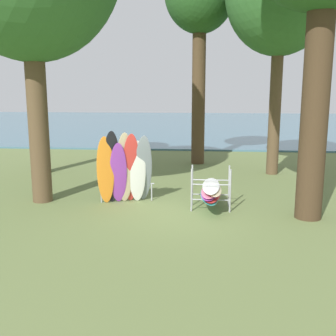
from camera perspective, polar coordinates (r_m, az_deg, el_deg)
ground_plane at (r=11.50m, az=1.28°, el=-6.56°), size 80.00×80.00×0.00m
lake_water at (r=41.08m, az=4.14°, el=6.23°), size 80.00×36.00×0.10m
tree_mid_behind at (r=17.84m, az=-18.24°, el=19.93°), size 3.05×3.05×8.31m
leaning_board_pile at (r=12.38m, az=-6.12°, el=-0.27°), size 1.75×1.08×2.29m
board_storage_rack at (r=11.97m, az=6.04°, el=-3.17°), size 1.15×2.13×1.25m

